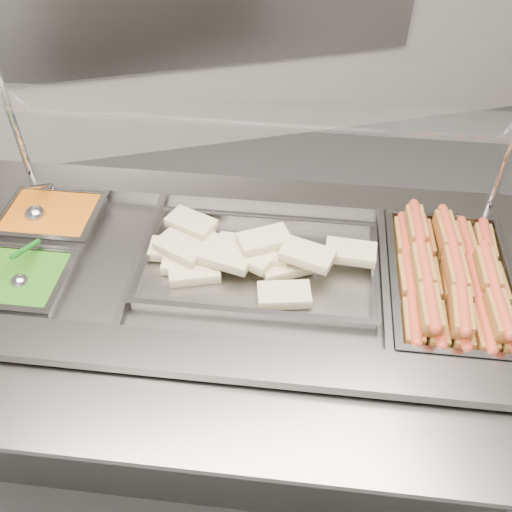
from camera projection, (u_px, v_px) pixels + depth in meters
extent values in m
plane|color=#505053|center=(272.00, 508.00, 2.15)|extent=(6.00, 6.00, 0.00)
cube|color=gray|center=(242.00, 353.00, 2.11)|extent=(2.03, 1.37, 0.91)
cube|color=gray|center=(221.00, 358.00, 1.52)|extent=(1.89, 0.79, 0.03)
cube|color=gray|center=(253.00, 192.00, 2.04)|extent=(1.89, 0.79, 0.03)
cube|color=black|center=(240.00, 289.00, 1.87)|extent=(1.79, 1.13, 0.02)
cube|color=gray|center=(384.00, 272.00, 1.74)|extent=(0.22, 0.57, 0.01)
cube|color=gray|center=(142.00, 253.00, 1.80)|extent=(0.22, 0.57, 0.01)
cube|color=gray|center=(211.00, 423.00, 1.43)|extent=(1.85, 0.88, 0.02)
cylinder|color=silver|center=(14.00, 122.00, 1.92)|extent=(0.02, 0.02, 0.46)
cylinder|color=silver|center=(508.00, 153.00, 1.79)|extent=(0.02, 0.02, 0.46)
cube|color=silver|center=(247.00, 111.00, 1.65)|extent=(1.72, 0.87, 0.09)
cube|color=#CD5A0B|center=(53.00, 222.00, 1.97)|extent=(0.35, 0.31, 0.09)
cube|color=#1B570D|center=(17.00, 286.00, 1.75)|extent=(0.35, 0.31, 0.09)
cube|color=brown|center=(413.00, 324.00, 1.61)|extent=(0.10, 0.17, 0.05)
cylinder|color=#DC4227|center=(414.00, 319.00, 1.60)|extent=(0.09, 0.17, 0.03)
cube|color=brown|center=(408.00, 278.00, 1.74)|extent=(0.10, 0.17, 0.05)
cylinder|color=#DC4227|center=(409.00, 273.00, 1.73)|extent=(0.08, 0.17, 0.03)
cube|color=brown|center=(404.00, 238.00, 1.88)|extent=(0.10, 0.17, 0.05)
cylinder|color=#DC4227|center=(405.00, 233.00, 1.86)|extent=(0.08, 0.17, 0.03)
cube|color=brown|center=(436.00, 326.00, 1.61)|extent=(0.10, 0.17, 0.05)
cylinder|color=#DC4227|center=(438.00, 321.00, 1.59)|extent=(0.09, 0.17, 0.03)
cube|color=brown|center=(429.00, 280.00, 1.74)|extent=(0.10, 0.17, 0.05)
cylinder|color=#DC4227|center=(431.00, 274.00, 1.72)|extent=(0.09, 0.17, 0.03)
cube|color=brown|center=(423.00, 240.00, 1.87)|extent=(0.10, 0.17, 0.05)
cylinder|color=#DC4227|center=(425.00, 235.00, 1.85)|extent=(0.08, 0.17, 0.03)
cube|color=brown|center=(460.00, 328.00, 1.60)|extent=(0.10, 0.17, 0.05)
cylinder|color=#DC4227|center=(462.00, 323.00, 1.59)|extent=(0.09, 0.17, 0.03)
cube|color=brown|center=(451.00, 282.00, 1.73)|extent=(0.11, 0.17, 0.05)
cylinder|color=#DC4227|center=(453.00, 276.00, 1.72)|extent=(0.09, 0.17, 0.03)
cube|color=brown|center=(444.00, 241.00, 1.86)|extent=(0.10, 0.17, 0.05)
cylinder|color=#DC4227|center=(445.00, 236.00, 1.85)|extent=(0.09, 0.17, 0.03)
cube|color=brown|center=(483.00, 331.00, 1.60)|extent=(0.10, 0.17, 0.05)
cylinder|color=#DC4227|center=(486.00, 325.00, 1.58)|extent=(0.08, 0.17, 0.03)
cube|color=brown|center=(473.00, 283.00, 1.73)|extent=(0.10, 0.17, 0.05)
cylinder|color=#DC4227|center=(475.00, 278.00, 1.71)|extent=(0.08, 0.17, 0.03)
cube|color=brown|center=(464.00, 242.00, 1.86)|extent=(0.10, 0.17, 0.05)
cylinder|color=#DC4227|center=(466.00, 238.00, 1.84)|extent=(0.08, 0.17, 0.03)
cube|color=brown|center=(507.00, 332.00, 1.59)|extent=(0.10, 0.17, 0.05)
cylinder|color=#DC4227|center=(510.00, 327.00, 1.58)|extent=(0.09, 0.17, 0.03)
cube|color=brown|center=(495.00, 285.00, 1.72)|extent=(0.10, 0.17, 0.05)
cylinder|color=#DC4227|center=(497.00, 280.00, 1.71)|extent=(0.08, 0.17, 0.03)
cube|color=brown|center=(484.00, 245.00, 1.85)|extent=(0.11, 0.17, 0.05)
cylinder|color=#DC4227|center=(487.00, 239.00, 1.84)|extent=(0.09, 0.17, 0.03)
cube|color=brown|center=(430.00, 309.00, 1.58)|extent=(0.10, 0.17, 0.05)
cylinder|color=#DC4227|center=(431.00, 304.00, 1.57)|extent=(0.08, 0.17, 0.03)
cube|color=brown|center=(422.00, 266.00, 1.70)|extent=(0.10, 0.17, 0.05)
cylinder|color=#DC4227|center=(424.00, 261.00, 1.69)|extent=(0.08, 0.17, 0.03)
cube|color=brown|center=(416.00, 226.00, 1.84)|extent=(0.10, 0.17, 0.05)
cylinder|color=#DC4227|center=(417.00, 221.00, 1.82)|extent=(0.08, 0.17, 0.03)
cube|color=brown|center=(461.00, 312.00, 1.58)|extent=(0.11, 0.16, 0.05)
cylinder|color=#DC4227|center=(463.00, 307.00, 1.56)|extent=(0.10, 0.17, 0.03)
cube|color=brown|center=(455.00, 270.00, 1.69)|extent=(0.10, 0.17, 0.05)
cylinder|color=#DC4227|center=(457.00, 264.00, 1.68)|extent=(0.08, 0.17, 0.03)
cube|color=brown|center=(446.00, 232.00, 1.82)|extent=(0.09, 0.16, 0.05)
cylinder|color=#DC4227|center=(448.00, 226.00, 1.80)|extent=(0.08, 0.17, 0.03)
cube|color=brown|center=(499.00, 315.00, 1.57)|extent=(0.10, 0.17, 0.05)
cylinder|color=#DC4227|center=(502.00, 310.00, 1.55)|extent=(0.08, 0.17, 0.03)
cube|color=brown|center=(487.00, 270.00, 1.69)|extent=(0.10, 0.17, 0.05)
cylinder|color=#DC4227|center=(489.00, 265.00, 1.68)|extent=(0.09, 0.17, 0.03)
cube|color=#CDBD89|center=(284.00, 295.00, 1.68)|extent=(0.17, 0.12, 0.03)
cube|color=#CDBD89|center=(241.00, 247.00, 1.84)|extent=(0.18, 0.14, 0.03)
cube|color=#CDBD89|center=(227.00, 246.00, 1.83)|extent=(0.17, 0.13, 0.03)
cube|color=#CDBD89|center=(192.00, 241.00, 1.85)|extent=(0.16, 0.09, 0.03)
cube|color=#CDBD89|center=(194.00, 272.00, 1.75)|extent=(0.16, 0.10, 0.03)
cube|color=#CDBD89|center=(175.00, 249.00, 1.82)|extent=(0.18, 0.13, 0.03)
cube|color=#CDBD89|center=(286.00, 266.00, 1.76)|extent=(0.16, 0.10, 0.03)
cube|color=#CDBD89|center=(188.00, 263.00, 1.78)|extent=(0.18, 0.13, 0.03)
cube|color=#CDBD89|center=(249.00, 255.00, 1.75)|extent=(0.17, 0.18, 0.03)
cube|color=#CDBD89|center=(351.00, 252.00, 1.77)|extent=(0.18, 0.14, 0.03)
cube|color=#CDBD89|center=(191.00, 223.00, 1.87)|extent=(0.17, 0.17, 0.03)
cube|color=#CDBD89|center=(261.00, 254.00, 1.76)|extent=(0.17, 0.12, 0.03)
cube|color=#CDBD89|center=(181.00, 248.00, 1.78)|extent=(0.17, 0.17, 0.03)
cube|color=#CDBD89|center=(226.00, 257.00, 1.74)|extent=(0.18, 0.16, 0.03)
cube|color=#CDBD89|center=(264.00, 240.00, 1.75)|extent=(0.16, 0.10, 0.03)
cube|color=#CDBD89|center=(307.00, 255.00, 1.71)|extent=(0.18, 0.17, 0.03)
sphere|color=#B9B8BD|center=(36.00, 216.00, 1.92)|extent=(0.07, 0.07, 0.07)
cylinder|color=#B9B8BD|center=(40.00, 186.00, 1.94)|extent=(0.07, 0.16, 0.11)
sphere|color=#B9B8BD|center=(20.00, 283.00, 1.71)|extent=(0.06, 0.06, 0.06)
cylinder|color=#126A18|center=(26.00, 249.00, 1.72)|extent=(0.07, 0.15, 0.09)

